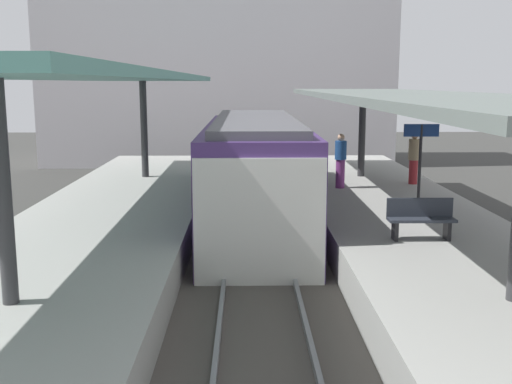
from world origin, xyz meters
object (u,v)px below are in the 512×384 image
passenger_near_bench (414,157)px  platform_bench (421,217)px  commuter_train (255,174)px  platform_sign (421,147)px  passenger_mid_platform (341,160)px

passenger_near_bench → platform_bench: bearing=-104.0°
commuter_train → platform_sign: bearing=-17.4°
platform_sign → passenger_near_bench: 4.16m
commuter_train → platform_bench: 5.66m
platform_sign → commuter_train: bearing=162.6°
platform_sign → passenger_mid_platform: size_ratio=1.30×
passenger_near_bench → commuter_train: bearing=-152.9°
commuter_train → passenger_near_bench: bearing=27.1°
commuter_train → platform_sign: (4.24, -1.33, 0.90)m
platform_bench → passenger_mid_platform: passenger_mid_platform is taller
platform_bench → passenger_mid_platform: bearing=96.4°
platform_sign → passenger_mid_platform: platform_sign is taller
commuter_train → platform_sign: 4.54m
platform_sign → passenger_mid_platform: bearing=115.6°
platform_sign → passenger_near_bench: platform_sign is taller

